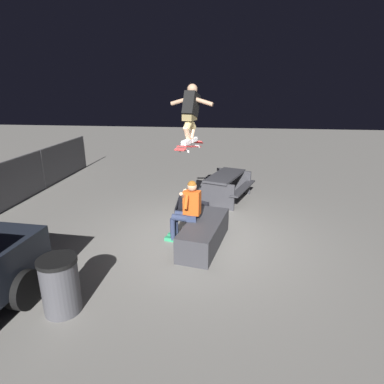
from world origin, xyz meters
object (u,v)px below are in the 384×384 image
(skateboard, at_px, (190,147))
(ledge_box_main, at_px, (204,234))
(picnic_table_back, at_px, (225,183))
(trash_bin, at_px, (60,285))
(skater_airborne, at_px, (191,111))
(person_sitting_on_ledge, at_px, (187,208))
(kicker_ramp, at_px, (193,207))

(skateboard, bearing_deg, ledge_box_main, -131.88)
(picnic_table_back, distance_m, trash_bin, 5.69)
(ledge_box_main, relative_size, skater_airborne, 1.62)
(skater_airborne, relative_size, trash_bin, 1.30)
(person_sitting_on_ledge, xyz_separation_m, skater_airborne, (0.23, -0.05, 1.94))
(skater_airborne, height_order, kicker_ramp, skater_airborne)
(trash_bin, bearing_deg, ledge_box_main, -39.45)
(ledge_box_main, bearing_deg, kicker_ramp, 13.12)
(trash_bin, bearing_deg, kicker_ramp, -17.89)
(kicker_ramp, xyz_separation_m, picnic_table_back, (0.87, -0.84, 0.44))
(picnic_table_back, bearing_deg, ledge_box_main, 173.04)
(kicker_ramp, relative_size, picnic_table_back, 0.62)
(kicker_ramp, distance_m, trash_bin, 4.60)
(kicker_ramp, bearing_deg, picnic_table_back, -44.01)
(ledge_box_main, distance_m, picnic_table_back, 2.96)
(person_sitting_on_ledge, relative_size, trash_bin, 1.58)
(ledge_box_main, distance_m, skater_airborne, 2.49)
(ledge_box_main, xyz_separation_m, person_sitting_on_ledge, (0.13, 0.37, 0.50))
(skateboard, bearing_deg, trash_bin, 149.09)
(person_sitting_on_ledge, xyz_separation_m, kicker_ramp, (1.94, 0.11, -0.71))
(skateboard, distance_m, trash_bin, 3.41)
(kicker_ramp, bearing_deg, trash_bin, 162.11)
(person_sitting_on_ledge, bearing_deg, skater_airborne, -13.00)
(skateboard, height_order, skater_airborne, skater_airborne)
(skateboard, distance_m, picnic_table_back, 3.12)
(kicker_ramp, xyz_separation_m, trash_bin, (-4.36, 1.41, 0.38))
(skateboard, height_order, trash_bin, skateboard)
(ledge_box_main, xyz_separation_m, picnic_table_back, (2.93, -0.36, 0.24))
(person_sitting_on_ledge, height_order, trash_bin, person_sitting_on_ledge)
(skater_airborne, bearing_deg, person_sitting_on_ledge, 167.00)
(person_sitting_on_ledge, relative_size, picnic_table_back, 0.67)
(skater_airborne, xyz_separation_m, kicker_ramp, (1.71, 0.16, -2.65))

